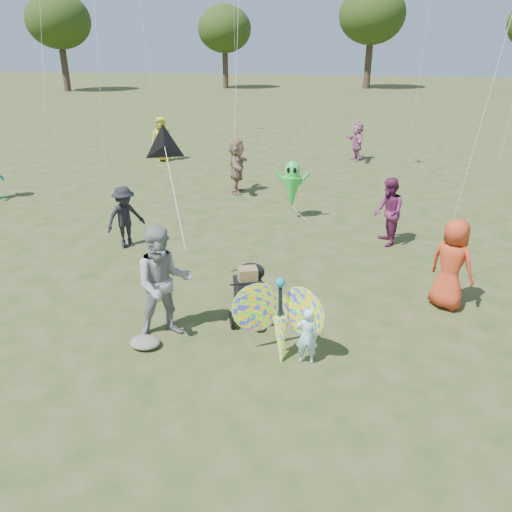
# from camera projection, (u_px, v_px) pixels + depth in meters

# --- Properties ---
(ground) EXTENTS (160.00, 160.00, 0.00)m
(ground) POSITION_uv_depth(u_px,v_px,m) (250.00, 350.00, 8.53)
(ground) COLOR #51592B
(ground) RESTS_ON ground
(child_girl) EXTENTS (0.38, 0.27, 0.99)m
(child_girl) POSITION_uv_depth(u_px,v_px,m) (307.00, 336.00, 8.01)
(child_girl) COLOR #B0E7F9
(child_girl) RESTS_ON ground
(adult_man) EXTENTS (1.25, 1.17, 2.06)m
(adult_man) POSITION_uv_depth(u_px,v_px,m) (163.00, 283.00, 8.57)
(adult_man) COLOR gray
(adult_man) RESTS_ON ground
(grey_bag) EXTENTS (0.53, 0.44, 0.17)m
(grey_bag) POSITION_uv_depth(u_px,v_px,m) (145.00, 342.00, 8.59)
(grey_bag) COLOR slate
(grey_bag) RESTS_ON ground
(crowd_a) EXTENTS (1.05, 1.01, 1.81)m
(crowd_a) POSITION_uv_depth(u_px,v_px,m) (452.00, 264.00, 9.60)
(crowd_a) COLOR red
(crowd_a) RESTS_ON ground
(crowd_b) EXTENTS (1.09, 1.17, 1.58)m
(crowd_b) POSITION_uv_depth(u_px,v_px,m) (125.00, 217.00, 12.57)
(crowd_b) COLOR black
(crowd_b) RESTS_ON ground
(crowd_d) EXTENTS (0.75, 1.80, 1.88)m
(crowd_d) POSITION_uv_depth(u_px,v_px,m) (237.00, 166.00, 17.13)
(crowd_d) COLOR #94725B
(crowd_d) RESTS_ON ground
(crowd_e) EXTENTS (0.83, 0.97, 1.75)m
(crowd_e) POSITION_uv_depth(u_px,v_px,m) (388.00, 212.00, 12.68)
(crowd_e) COLOR #6A2351
(crowd_e) RESTS_ON ground
(crowd_g) EXTENTS (1.08, 0.87, 1.92)m
(crowd_g) POSITION_uv_depth(u_px,v_px,m) (162.00, 139.00, 21.86)
(crowd_g) COLOR gold
(crowd_g) RESTS_ON ground
(crowd_j) EXTENTS (1.02, 1.62, 1.67)m
(crowd_j) POSITION_uv_depth(u_px,v_px,m) (357.00, 141.00, 22.05)
(crowd_j) COLOR #B26591
(crowd_j) RESTS_ON ground
(jogging_stroller) EXTENTS (0.75, 1.14, 1.09)m
(jogging_stroller) POSITION_uv_depth(u_px,v_px,m) (249.00, 289.00, 9.27)
(jogging_stroller) COLOR black
(jogging_stroller) RESTS_ON ground
(butterfly_kite) EXTENTS (1.74, 0.75, 1.63)m
(butterfly_kite) POSITION_uv_depth(u_px,v_px,m) (280.00, 320.00, 8.10)
(butterfly_kite) COLOR #FF2847
(butterfly_kite) RESTS_ON ground
(delta_kite_rig) EXTENTS (1.33, 1.90, 1.80)m
(delta_kite_rig) POSITION_uv_depth(u_px,v_px,m) (165.00, 147.00, 9.37)
(delta_kite_rig) COLOR black
(delta_kite_rig) RESTS_ON ground
(alien_kite) EXTENTS (1.12, 0.69, 1.74)m
(alien_kite) POSITION_uv_depth(u_px,v_px,m) (292.00, 187.00, 14.54)
(alien_kite) COLOR green
(alien_kite) RESTS_ON ground
(tree_line) EXTENTS (91.78, 33.60, 10.79)m
(tree_line) POSITION_uv_depth(u_px,v_px,m) (391.00, 19.00, 45.71)
(tree_line) COLOR #3A2D21
(tree_line) RESTS_ON ground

